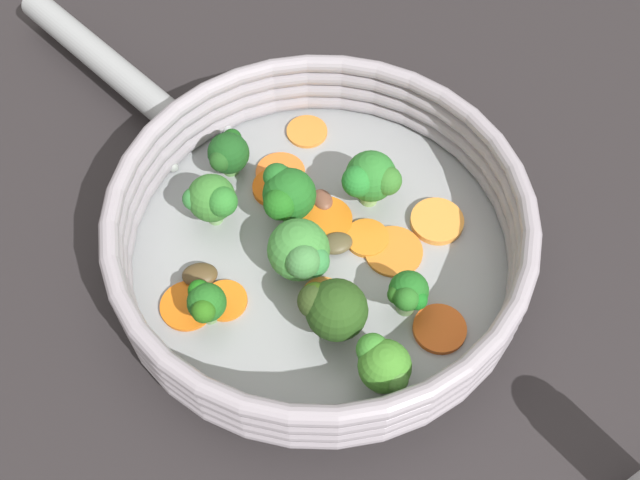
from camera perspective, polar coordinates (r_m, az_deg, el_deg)
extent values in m
plane|color=#272324|center=(0.58, 0.00, -1.43)|extent=(4.00, 4.00, 0.00)
cylinder|color=#939699|center=(0.58, 0.00, -1.12)|extent=(0.30, 0.30, 0.01)
torus|color=#999199|center=(0.57, 0.00, -0.42)|extent=(0.31, 0.31, 0.01)
torus|color=#999199|center=(0.56, 0.00, 0.36)|extent=(0.31, 0.31, 0.01)
torus|color=#999199|center=(0.54, 0.00, 1.19)|extent=(0.31, 0.31, 0.01)
torus|color=#999199|center=(0.53, 0.00, 2.04)|extent=(0.31, 0.31, 0.01)
cylinder|color=#999B9E|center=(0.71, -15.85, 12.74)|extent=(0.21, 0.14, 0.03)
sphere|color=#96989B|center=(0.65, -7.13, 8.45)|extent=(0.01, 0.01, 0.01)
sphere|color=#959A96|center=(0.63, -11.12, 5.49)|extent=(0.01, 0.01, 0.01)
cylinder|color=orange|center=(0.61, -3.41, 4.00)|extent=(0.05, 0.05, 0.01)
cylinder|color=orange|center=(0.56, -7.26, -4.60)|extent=(0.04, 0.04, 0.00)
cylinder|color=orange|center=(0.58, 3.60, 0.16)|extent=(0.04, 0.04, 0.00)
cylinder|color=orange|center=(0.58, 5.62, -0.86)|extent=(0.06, 0.06, 0.00)
cylinder|color=#F7973A|center=(0.59, 8.83, 1.61)|extent=(0.05, 0.05, 0.01)
cylinder|color=orange|center=(0.64, -1.00, 8.26)|extent=(0.05, 0.05, 0.00)
cylinder|color=orange|center=(0.56, -10.05, -4.95)|extent=(0.06, 0.06, 0.00)
cylinder|color=orange|center=(0.62, -3.04, 5.15)|extent=(0.05, 0.05, 0.00)
cylinder|color=orange|center=(0.55, 9.10, -6.70)|extent=(0.05, 0.05, 0.00)
cylinder|color=orange|center=(0.55, 0.21, -4.35)|extent=(0.04, 0.04, 0.01)
cylinder|color=orange|center=(0.59, 0.40, 1.55)|extent=(0.04, 0.04, 0.01)
cylinder|color=#68944C|center=(0.58, -2.28, 2.30)|extent=(0.01, 0.01, 0.02)
sphere|color=#1E601F|center=(0.57, -2.35, 3.48)|extent=(0.04, 0.04, 0.04)
sphere|color=#1E651A|center=(0.56, -3.07, 2.76)|extent=(0.02, 0.02, 0.02)
sphere|color=#206322|center=(0.57, -3.30, 4.83)|extent=(0.02, 0.02, 0.02)
sphere|color=#275A1E|center=(0.57, -2.91, 4.73)|extent=(0.02, 0.02, 0.02)
cylinder|color=#6FA255|center=(0.53, 1.23, -6.46)|extent=(0.01, 0.01, 0.02)
sphere|color=#264918|center=(0.51, 1.28, -5.36)|extent=(0.04, 0.04, 0.04)
sphere|color=#2E5010|center=(0.51, -0.31, -4.54)|extent=(0.02, 0.02, 0.02)
sphere|color=#2F441B|center=(0.51, -0.36, -4.67)|extent=(0.03, 0.03, 0.03)
cylinder|color=#8DB562|center=(0.59, 3.78, 3.62)|extent=(0.01, 0.01, 0.02)
sphere|color=#2B762A|center=(0.58, 3.90, 4.87)|extent=(0.04, 0.04, 0.04)
sphere|color=#337328|center=(0.57, 5.13, 4.53)|extent=(0.02, 0.02, 0.02)
sphere|color=#257D2C|center=(0.57, 2.89, 4.50)|extent=(0.02, 0.02, 0.02)
cylinder|color=#668752|center=(0.55, 6.59, -4.72)|extent=(0.01, 0.01, 0.02)
sphere|color=#1F661F|center=(0.53, 6.77, -3.85)|extent=(0.03, 0.03, 0.03)
sphere|color=#176C1C|center=(0.52, 7.42, -4.54)|extent=(0.01, 0.01, 0.01)
sphere|color=#255E1A|center=(0.52, 5.86, -4.17)|extent=(0.01, 0.01, 0.01)
sphere|color=#276921|center=(0.52, 6.63, -4.47)|extent=(0.02, 0.02, 0.02)
cylinder|color=#678856|center=(0.56, -1.60, -1.86)|extent=(0.01, 0.01, 0.02)
sphere|color=#3E8638|center=(0.54, -1.65, -0.74)|extent=(0.05, 0.05, 0.05)
sphere|color=#438341|center=(0.52, -1.29, -1.62)|extent=(0.03, 0.03, 0.03)
sphere|color=#358541|center=(0.53, -0.53, -1.63)|extent=(0.02, 0.02, 0.02)
cylinder|color=#5D9649|center=(0.62, -6.84, 5.67)|extent=(0.01, 0.01, 0.01)
sphere|color=#194C1A|center=(0.61, -6.99, 6.59)|extent=(0.03, 0.03, 0.03)
sphere|color=#21511C|center=(0.60, -7.60, 6.02)|extent=(0.02, 0.02, 0.02)
sphere|color=#164C15|center=(0.61, -6.72, 7.70)|extent=(0.02, 0.02, 0.02)
cylinder|color=#7DAD67|center=(0.59, -8.04, 2.08)|extent=(0.01, 0.01, 0.02)
sphere|color=#36782D|center=(0.57, -8.27, 3.19)|extent=(0.04, 0.04, 0.04)
sphere|color=#2D7A2B|center=(0.56, -7.44, 2.92)|extent=(0.02, 0.02, 0.02)
sphere|color=#317D37|center=(0.57, -9.58, 3.10)|extent=(0.02, 0.02, 0.02)
cylinder|color=#749A5D|center=(0.55, -8.42, -5.49)|extent=(0.01, 0.01, 0.02)
sphere|color=#22651E|center=(0.53, -8.63, -4.72)|extent=(0.03, 0.03, 0.03)
sphere|color=#1D6F15|center=(0.53, -9.20, -3.84)|extent=(0.02, 0.02, 0.02)
sphere|color=#2A6715|center=(0.52, -8.87, -5.37)|extent=(0.02, 0.02, 0.02)
cylinder|color=#638F4C|center=(0.52, 4.78, -10.44)|extent=(0.02, 0.02, 0.02)
sphere|color=#418629|center=(0.50, 4.95, -9.54)|extent=(0.04, 0.04, 0.04)
sphere|color=#3B882D|center=(0.50, 4.03, -8.34)|extent=(0.02, 0.02, 0.02)
sphere|color=#447C2F|center=(0.49, 5.81, -10.51)|extent=(0.02, 0.02, 0.02)
sphere|color=#3E8124|center=(0.50, 3.92, -8.48)|extent=(0.02, 0.02, 0.02)
ellipsoid|color=brown|center=(0.56, -9.14, -2.66)|extent=(0.02, 0.03, 0.01)
ellipsoid|color=brown|center=(0.57, 1.31, -0.48)|extent=(0.02, 0.03, 0.01)
ellipsoid|color=brown|center=(0.60, 0.18, 3.07)|extent=(0.02, 0.02, 0.01)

